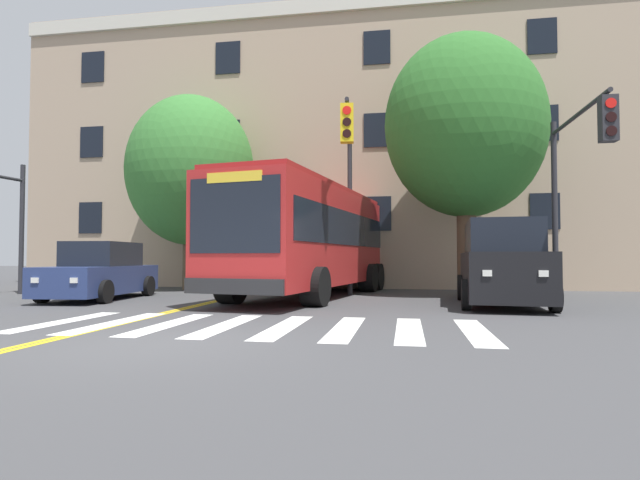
{
  "coord_description": "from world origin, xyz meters",
  "views": [
    {
      "loc": [
        3.66,
        -6.98,
        1.28
      ],
      "look_at": [
        1.09,
        8.37,
        1.82
      ],
      "focal_mm": 28.0,
      "sensor_mm": 36.0,
      "label": 1
    }
  ],
  "objects_px": {
    "street_tree_curbside_large": "(466,127)",
    "street_tree_curbside_small": "(190,171)",
    "car_navy_near_lane": "(101,273)",
    "traffic_light_near_corner": "(575,168)",
    "city_bus": "(315,238)",
    "car_silver_behind_bus": "(330,261)",
    "car_black_far_lane": "(502,265)",
    "traffic_light_overhead": "(349,171)"
  },
  "relations": [
    {
      "from": "street_tree_curbside_small",
      "to": "car_silver_behind_bus",
      "type": "bearing_deg",
      "value": 59.27
    },
    {
      "from": "traffic_light_near_corner",
      "to": "traffic_light_overhead",
      "type": "height_order",
      "value": "traffic_light_overhead"
    },
    {
      "from": "street_tree_curbside_large",
      "to": "traffic_light_overhead",
      "type": "bearing_deg",
      "value": -150.84
    },
    {
      "from": "street_tree_curbside_large",
      "to": "street_tree_curbside_small",
      "type": "height_order",
      "value": "street_tree_curbside_large"
    },
    {
      "from": "street_tree_curbside_large",
      "to": "city_bus",
      "type": "bearing_deg",
      "value": -169.74
    },
    {
      "from": "car_black_far_lane",
      "to": "street_tree_curbside_large",
      "type": "relative_size",
      "value": 0.56
    },
    {
      "from": "car_black_far_lane",
      "to": "car_navy_near_lane",
      "type": "bearing_deg",
      "value": 179.6
    },
    {
      "from": "traffic_light_overhead",
      "to": "traffic_light_near_corner",
      "type": "bearing_deg",
      "value": -14.52
    },
    {
      "from": "car_black_far_lane",
      "to": "street_tree_curbside_small",
      "type": "relative_size",
      "value": 0.64
    },
    {
      "from": "street_tree_curbside_large",
      "to": "car_black_far_lane",
      "type": "bearing_deg",
      "value": -81.66
    },
    {
      "from": "car_navy_near_lane",
      "to": "street_tree_curbside_large",
      "type": "height_order",
      "value": "street_tree_curbside_large"
    },
    {
      "from": "street_tree_curbside_large",
      "to": "street_tree_curbside_small",
      "type": "bearing_deg",
      "value": 172.48
    },
    {
      "from": "car_silver_behind_bus",
      "to": "street_tree_curbside_large",
      "type": "xyz_separation_m",
      "value": [
        5.94,
        -9.01,
        4.61
      ]
    },
    {
      "from": "city_bus",
      "to": "car_navy_near_lane",
      "type": "bearing_deg",
      "value": -159.35
    },
    {
      "from": "car_black_far_lane",
      "to": "traffic_light_near_corner",
      "type": "xyz_separation_m",
      "value": [
        1.77,
        -0.29,
        2.51
      ]
    },
    {
      "from": "car_black_far_lane",
      "to": "car_silver_behind_bus",
      "type": "bearing_deg",
      "value": 117.48
    },
    {
      "from": "car_black_far_lane",
      "to": "traffic_light_overhead",
      "type": "bearing_deg",
      "value": 163.39
    },
    {
      "from": "car_navy_near_lane",
      "to": "street_tree_curbside_large",
      "type": "relative_size",
      "value": 0.53
    },
    {
      "from": "car_navy_near_lane",
      "to": "city_bus",
      "type": "bearing_deg",
      "value": 20.65
    },
    {
      "from": "car_navy_near_lane",
      "to": "street_tree_curbside_small",
      "type": "xyz_separation_m",
      "value": [
        0.81,
        4.65,
        3.94
      ]
    },
    {
      "from": "car_silver_behind_bus",
      "to": "traffic_light_overhead",
      "type": "distance_m",
      "value": 11.68
    },
    {
      "from": "car_black_far_lane",
      "to": "traffic_light_overhead",
      "type": "relative_size",
      "value": 0.84
    },
    {
      "from": "car_navy_near_lane",
      "to": "traffic_light_near_corner",
      "type": "height_order",
      "value": "traffic_light_near_corner"
    },
    {
      "from": "traffic_light_near_corner",
      "to": "street_tree_curbside_small",
      "type": "xyz_separation_m",
      "value": [
        -12.73,
        5.02,
        1.16
      ]
    },
    {
      "from": "car_navy_near_lane",
      "to": "street_tree_curbside_small",
      "type": "distance_m",
      "value": 6.15
    },
    {
      "from": "city_bus",
      "to": "traffic_light_near_corner",
      "type": "distance_m",
      "value": 7.95
    },
    {
      "from": "car_silver_behind_bus",
      "to": "traffic_light_near_corner",
      "type": "bearing_deg",
      "value": -57.06
    },
    {
      "from": "traffic_light_overhead",
      "to": "street_tree_curbside_large",
      "type": "height_order",
      "value": "street_tree_curbside_large"
    },
    {
      "from": "city_bus",
      "to": "street_tree_curbside_large",
      "type": "bearing_deg",
      "value": 10.26
    },
    {
      "from": "traffic_light_near_corner",
      "to": "street_tree_curbside_small",
      "type": "bearing_deg",
      "value": 158.47
    },
    {
      "from": "city_bus",
      "to": "street_tree_curbside_small",
      "type": "relative_size",
      "value": 1.46
    },
    {
      "from": "car_navy_near_lane",
      "to": "car_black_far_lane",
      "type": "distance_m",
      "value": 11.78
    },
    {
      "from": "traffic_light_near_corner",
      "to": "street_tree_curbside_large",
      "type": "bearing_deg",
      "value": 121.8
    },
    {
      "from": "car_silver_behind_bus",
      "to": "street_tree_curbside_small",
      "type": "relative_size",
      "value": 0.63
    },
    {
      "from": "street_tree_curbside_small",
      "to": "traffic_light_near_corner",
      "type": "bearing_deg",
      "value": -21.53
    },
    {
      "from": "car_black_far_lane",
      "to": "car_silver_behind_bus",
      "type": "distance_m",
      "value": 13.93
    },
    {
      "from": "street_tree_curbside_large",
      "to": "street_tree_curbside_small",
      "type": "xyz_separation_m",
      "value": [
        -10.47,
        1.38,
        -0.94
      ]
    },
    {
      "from": "car_black_far_lane",
      "to": "traffic_light_overhead",
      "type": "xyz_separation_m",
      "value": [
        -4.23,
        1.26,
        2.88
      ]
    },
    {
      "from": "traffic_light_overhead",
      "to": "street_tree_curbside_large",
      "type": "xyz_separation_m",
      "value": [
        3.74,
        2.09,
        1.72
      ]
    },
    {
      "from": "city_bus",
      "to": "car_silver_behind_bus",
      "type": "xyz_separation_m",
      "value": [
        -0.92,
        9.92,
        -0.85
      ]
    },
    {
      "from": "city_bus",
      "to": "traffic_light_near_corner",
      "type": "height_order",
      "value": "traffic_light_near_corner"
    },
    {
      "from": "car_navy_near_lane",
      "to": "car_black_far_lane",
      "type": "height_order",
      "value": "car_black_far_lane"
    }
  ]
}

